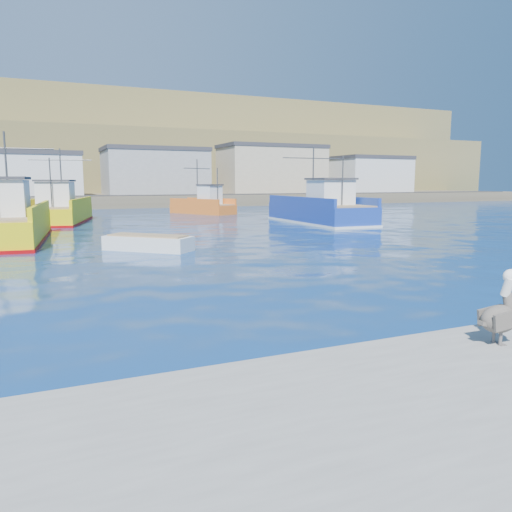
{
  "coord_description": "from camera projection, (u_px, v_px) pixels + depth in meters",
  "views": [
    {
      "loc": [
        -7.1,
        -10.55,
        3.52
      ],
      "look_at": [
        -0.93,
        3.47,
        1.24
      ],
      "focal_mm": 35.0,
      "sensor_mm": 36.0,
      "label": 1
    }
  ],
  "objects": [
    {
      "name": "boat_orange",
      "position": [
        204.0,
        205.0,
        55.4
      ],
      "size": [
        6.11,
        8.15,
        6.0
      ],
      "color": "orange",
      "rests_on": "ground"
    },
    {
      "name": "pelican",
      "position": [
        502.0,
        312.0,
        9.3
      ],
      "size": [
        1.15,
        0.55,
        1.42
      ],
      "color": "#595451",
      "rests_on": "dock"
    },
    {
      "name": "skiff_far",
      "position": [
        300.0,
        212.0,
        53.01
      ],
      "size": [
        4.39,
        4.19,
        0.98
      ],
      "color": "silver",
      "rests_on": "ground"
    },
    {
      "name": "trawler_yellow_a",
      "position": [
        7.0,
        224.0,
        29.33
      ],
      "size": [
        5.48,
        12.34,
        6.61
      ],
      "color": "yellow",
      "rests_on": "ground"
    },
    {
      "name": "trawler_blue",
      "position": [
        321.0,
        210.0,
        42.99
      ],
      "size": [
        5.92,
        12.42,
        6.64
      ],
      "color": "navy",
      "rests_on": "ground"
    },
    {
      "name": "far_shore",
      "position": [
        68.0,
        157.0,
        110.43
      ],
      "size": [
        200.0,
        81.0,
        24.0
      ],
      "color": "brown",
      "rests_on": "ground"
    },
    {
      "name": "trawler_yellow_b",
      "position": [
        60.0,
        211.0,
        43.1
      ],
      "size": [
        6.32,
        11.76,
        6.5
      ],
      "color": "yellow",
      "rests_on": "ground"
    },
    {
      "name": "skiff_mid",
      "position": [
        148.0,
        244.0,
        25.79
      ],
      "size": [
        4.43,
        4.31,
        1.0
      ],
      "color": "silver",
      "rests_on": "ground"
    },
    {
      "name": "ground",
      "position": [
        343.0,
        319.0,
        12.9
      ],
      "size": [
        260.0,
        260.0,
        0.0
      ],
      "primitive_type": "plane",
      "color": "#06224F",
      "rests_on": "ground"
    },
    {
      "name": "dock_bollards",
      "position": [
        464.0,
        327.0,
        9.96
      ],
      "size": [
        36.2,
        0.2,
        0.3
      ],
      "color": "#4C4C4C",
      "rests_on": "dock"
    }
  ]
}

